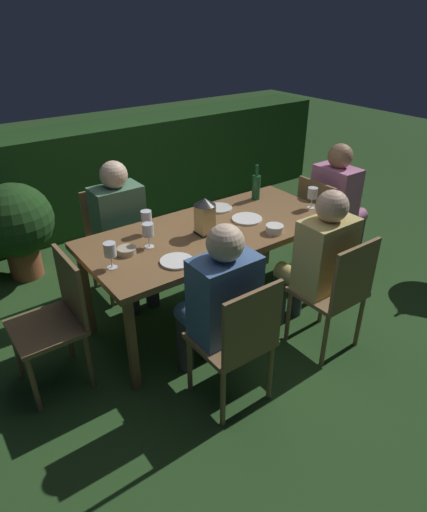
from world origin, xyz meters
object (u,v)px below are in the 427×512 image
(bowl_olives, at_px, (127,250))
(potted_plant_corner, at_px, (16,224))
(chair_side_left_b, at_px, (337,290))
(green_bottle_on_table, at_px, (256,186))
(chair_side_left_a, at_px, (238,339))
(bowl_bread, at_px, (274,229))
(wine_glass_c, at_px, (148,231))
(dining_table, at_px, (214,236))
(plate_c, at_px, (177,261))
(person_in_pink, at_px, (339,200))
(wine_glass_b, at_px, (146,218))
(chair_side_right_a, at_px, (114,236))
(person_in_green, at_px, (123,227))
(wine_glass_d, at_px, (312,194))
(person_in_blue, at_px, (218,301))
(wine_glass_a, at_px, (110,251))
(lantern_centerpiece, at_px, (205,214))
(person_in_mustard, at_px, (317,259))
(plate_a, at_px, (219,208))
(plate_b, at_px, (247,219))
(chair_head_near, at_px, (56,317))
(chair_head_far, at_px, (322,221))

(bowl_olives, xyz_separation_m, potted_plant_corner, (-0.35, 1.43, -0.25))
(chair_side_left_b, height_order, green_bottle_on_table, green_bottle_on_table)
(chair_side_left_a, bearing_deg, bowl_bread, 34.95)
(chair_side_left_b, bearing_deg, wine_glass_c, 137.72)
(dining_table, height_order, plate_c, plate_c)
(person_in_pink, distance_m, wine_glass_b, 1.83)
(chair_side_right_a, distance_m, bowl_olives, 0.86)
(person_in_green, bearing_deg, person_in_pink, -18.92)
(person_in_green, distance_m, wine_glass_d, 1.50)
(wine_glass_b, height_order, plate_c, wine_glass_b)
(bowl_olives, bearing_deg, plate_c, -55.10)
(plate_c, bearing_deg, bowl_bread, -3.63)
(chair_side_right_a, bearing_deg, person_in_green, -90.00)
(chair_side_right_a, xyz_separation_m, person_in_blue, (0.00, -1.43, 0.15))
(wine_glass_a, bearing_deg, chair_side_left_b, -30.70)
(chair_side_left_b, distance_m, wine_glass_d, 0.88)
(lantern_centerpiece, distance_m, wine_glass_a, 0.73)
(person_in_mustard, height_order, plate_a, person_in_mustard)
(person_in_mustard, xyz_separation_m, wine_glass_c, (-0.93, 0.65, 0.22))
(chair_side_left_b, bearing_deg, plate_b, 99.13)
(wine_glass_d, bearing_deg, chair_side_left_a, -152.34)
(chair_side_left_b, bearing_deg, chair_side_right_a, 117.44)
(person_in_mustard, distance_m, plate_a, 0.91)
(lantern_centerpiece, bearing_deg, bowl_bread, -34.47)
(dining_table, height_order, person_in_green, person_in_green)
(wine_glass_c, xyz_separation_m, plate_a, (0.76, 0.24, -0.11))
(person_in_pink, relative_size, chair_head_near, 1.32)
(potted_plant_corner, bearing_deg, person_in_mustard, -55.29)
(plate_c, xyz_separation_m, bowl_olives, (-0.20, 0.29, 0.01))
(chair_side_right_a, xyz_separation_m, lantern_centerpiece, (0.33, -0.84, 0.40))
(chair_side_right_a, relative_size, plate_a, 4.32)
(lantern_centerpiece, xyz_separation_m, wine_glass_a, (-0.73, -0.05, -0.03))
(lantern_centerpiece, height_order, bowl_bread, lantern_centerpiece)
(wine_glass_b, xyz_separation_m, plate_a, (0.67, 0.05, -0.11))
(lantern_centerpiece, bearing_deg, green_bottle_on_table, 21.54)
(green_bottle_on_table, bearing_deg, person_in_pink, -18.80)
(chair_head_far, height_order, wine_glass_a, wine_glass_a)
(wine_glass_c, xyz_separation_m, bowl_bread, (0.82, -0.33, -0.09))
(wine_glass_a, relative_size, potted_plant_corner, 0.20)
(plate_c, bearing_deg, dining_table, 28.18)
(chair_head_near, distance_m, wine_glass_d, 2.08)
(dining_table, distance_m, green_bottle_on_table, 0.69)
(dining_table, relative_size, plate_b, 8.26)
(green_bottle_on_table, xyz_separation_m, potted_plant_corner, (-1.65, 1.21, -0.34))
(chair_side_right_a, distance_m, chair_side_left_b, 1.84)
(chair_side_left_a, relative_size, plate_a, 4.32)
(plate_a, bearing_deg, plate_c, -144.35)
(potted_plant_corner, bearing_deg, chair_head_far, -33.59)
(wine_glass_a, bearing_deg, person_in_blue, -53.69)
(green_bottle_on_table, distance_m, wine_glass_b, 1.04)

